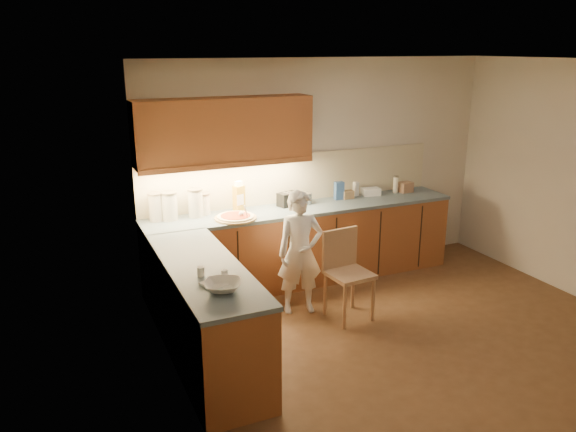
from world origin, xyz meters
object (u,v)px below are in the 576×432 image
object	(u,v)px
oil_jug	(239,198)
toaster	(288,199)
wooden_chair	(346,268)
child	(300,252)
pizza_on_board	(236,217)

from	to	relation	value
oil_jug	toaster	size ratio (longest dim) A/B	1.28
wooden_chair	oil_jug	bearing A→B (deg)	117.97
child	toaster	world-z (taller)	child
wooden_chair	oil_jug	world-z (taller)	oil_jug
pizza_on_board	toaster	size ratio (longest dim) A/B	1.64
toaster	oil_jug	bearing A→B (deg)	164.02
wooden_chair	toaster	world-z (taller)	toaster
wooden_chair	oil_jug	xyz separation A→B (m)	(-0.75, 1.14, 0.55)
pizza_on_board	oil_jug	xyz separation A→B (m)	(0.13, 0.25, 0.14)
pizza_on_board	oil_jug	world-z (taller)	oil_jug
pizza_on_board	wooden_chair	bearing A→B (deg)	-45.40
wooden_chair	toaster	xyz separation A→B (m)	(-0.14, 1.14, 0.46)
child	toaster	size ratio (longest dim) A/B	4.73
pizza_on_board	child	bearing A→B (deg)	-50.32
pizza_on_board	toaster	world-z (taller)	pizza_on_board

